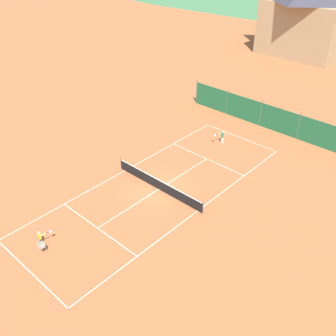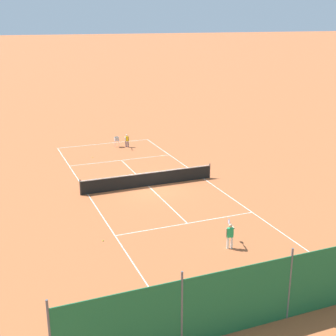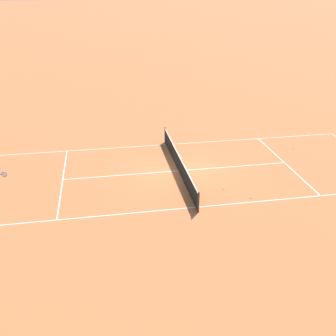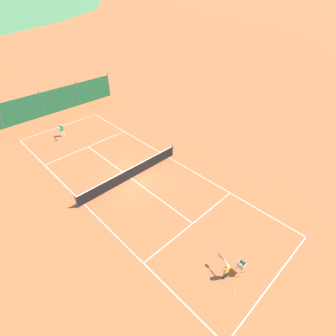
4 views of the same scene
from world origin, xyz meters
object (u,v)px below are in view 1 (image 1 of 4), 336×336
(tennis_ball_near_corner, at_px, (254,177))
(alpine_chalet, at_px, (307,15))
(tennis_net, at_px, (159,184))
(tennis_ball_far_corner, at_px, (163,202))
(tennis_ball_alley_right, at_px, (98,253))
(tennis_ball_mid_court, at_px, (28,247))
(tennis_ball_by_net_left, at_px, (121,186))
(player_far_baseline, at_px, (222,136))
(tennis_ball_by_net_right, at_px, (72,206))
(tennis_ball_alley_left, at_px, (102,186))
(player_far_service, at_px, (41,237))
(ball_hopper, at_px, (42,246))

(tennis_ball_near_corner, height_order, alpine_chalet, alpine_chalet)
(tennis_net, height_order, tennis_ball_far_corner, tennis_net)
(tennis_ball_alley_right, distance_m, tennis_ball_mid_court, 4.88)
(alpine_chalet, bearing_deg, tennis_ball_by_net_left, -82.39)
(tennis_net, relative_size, alpine_chalet, 0.71)
(tennis_ball_far_corner, height_order, tennis_ball_mid_court, same)
(tennis_net, distance_m, tennis_ball_near_corner, 8.33)
(player_far_baseline, bearing_deg, tennis_ball_alley_right, -81.38)
(player_far_baseline, xyz_separation_m, alpine_chalet, (-7.68, 31.92, 5.06))
(player_far_baseline, distance_m, tennis_ball_far_corner, 11.09)
(tennis_ball_far_corner, xyz_separation_m, tennis_ball_by_net_right, (-4.86, -5.10, 0.00))
(tennis_ball_alley_left, height_order, tennis_ball_far_corner, same)
(player_far_baseline, xyz_separation_m, tennis_ball_alley_right, (2.68, -17.71, -0.73))
(tennis_ball_alley_right, xyz_separation_m, tennis_ball_mid_court, (-3.91, -2.91, 0.00))
(player_far_baseline, relative_size, tennis_ball_by_net_left, 19.90)
(tennis_ball_far_corner, height_order, alpine_chalet, alpine_chalet)
(tennis_ball_alley_right, bearing_deg, tennis_ball_near_corner, 78.93)
(tennis_ball_near_corner, bearing_deg, tennis_ball_mid_court, -111.08)
(player_far_baseline, xyz_separation_m, tennis_ball_near_corner, (5.56, -3.01, -0.73))
(tennis_ball_by_net_right, bearing_deg, tennis_net, 61.16)
(player_far_service, bearing_deg, tennis_ball_mid_court, -114.66)
(player_far_service, height_order, player_far_baseline, player_far_baseline)
(tennis_ball_by_net_left, bearing_deg, tennis_ball_far_corner, 10.99)
(player_far_service, height_order, tennis_ball_alley_left, player_far_service)
(tennis_ball_far_corner, xyz_separation_m, tennis_ball_mid_court, (-3.42, -9.77, 0.00))
(player_far_baseline, distance_m, tennis_ball_alley_right, 17.92)
(player_far_service, bearing_deg, tennis_ball_far_corner, 71.23)
(player_far_baseline, distance_m, tennis_ball_by_net_right, 16.18)
(player_far_service, relative_size, tennis_ball_by_net_left, 17.23)
(tennis_ball_by_net_left, xyz_separation_m, tennis_ball_alley_right, (4.54, -6.07, 0.00))
(tennis_ball_alley_right, bearing_deg, player_far_baseline, 98.62)
(ball_hopper, height_order, alpine_chalet, alpine_chalet)
(tennis_ball_near_corner, bearing_deg, ball_hopper, -108.09)
(tennis_net, relative_size, tennis_ball_far_corner, 139.09)
(player_far_service, height_order, tennis_ball_by_net_right, player_far_service)
(player_far_baseline, xyz_separation_m, tennis_ball_mid_court, (-1.23, -20.62, -0.73))
(tennis_ball_mid_court, bearing_deg, alpine_chalet, 97.00)
(player_far_service, bearing_deg, tennis_ball_near_corner, 69.11)
(player_far_baseline, relative_size, tennis_ball_by_net_right, 19.90)
(tennis_ball_alley_right, bearing_deg, tennis_ball_by_net_right, 161.78)
(tennis_ball_alley_left, relative_size, tennis_ball_near_corner, 1.00)
(tennis_ball_far_corner, relative_size, tennis_ball_near_corner, 1.00)
(ball_hopper, bearing_deg, tennis_ball_mid_court, -159.04)
(tennis_ball_by_net_right, bearing_deg, alpine_chalet, 95.98)
(tennis_ball_by_net_left, height_order, tennis_ball_mid_court, same)
(alpine_chalet, bearing_deg, player_far_baseline, -76.47)
(tennis_net, distance_m, tennis_ball_alley_right, 8.18)
(tennis_ball_by_net_right, height_order, ball_hopper, ball_hopper)
(alpine_chalet, bearing_deg, tennis_ball_mid_court, -83.00)
(tennis_ball_far_corner, height_order, tennis_ball_by_net_left, same)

